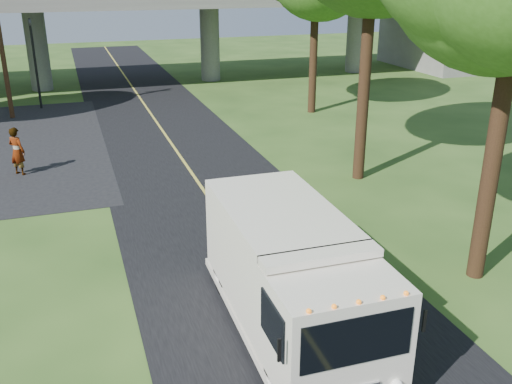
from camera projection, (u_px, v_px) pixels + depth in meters
name	position (u px, v px, depth m)	size (l,w,h in m)	color
ground	(302.00, 334.00, 12.99)	(120.00, 120.00, 0.00)	#2C4B1B
road	(201.00, 186.00, 21.82)	(7.00, 90.00, 0.02)	black
lane_line	(201.00, 186.00, 21.81)	(0.12, 90.00, 0.01)	gold
overpass	(125.00, 19.00, 39.61)	(54.00, 10.00, 7.30)	slate
traffic_signal	(34.00, 54.00, 33.03)	(0.18, 0.22, 5.20)	black
step_van	(290.00, 273.00, 12.56)	(2.52, 6.65, 2.78)	silver
pedestrian	(17.00, 151.00, 22.76)	(0.72, 0.47, 1.97)	gray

